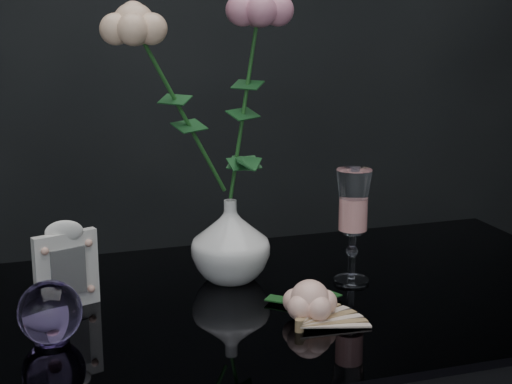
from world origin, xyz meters
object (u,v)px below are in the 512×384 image
object	(u,v)px
paperweight	(50,312)
loose_rose	(310,300)
wine_glass	(353,227)
picture_frame	(66,264)
vase	(230,241)

from	to	relation	value
paperweight	loose_rose	world-z (taller)	paperweight
wine_glass	picture_frame	world-z (taller)	wine_glass
vase	picture_frame	world-z (taller)	same
vase	loose_rose	xyz separation A→B (m)	(0.06, -0.19, -0.04)
picture_frame	loose_rose	distance (m)	0.35
picture_frame	paperweight	distance (m)	0.12
paperweight	loose_rose	size ratio (longest dim) A/B	0.50
paperweight	loose_rose	bearing A→B (deg)	-5.35
picture_frame	loose_rose	xyz separation A→B (m)	(0.32, -0.15, -0.04)
loose_rose	picture_frame	bearing A→B (deg)	160.59
vase	picture_frame	bearing A→B (deg)	-171.44
paperweight	wine_glass	bearing A→B (deg)	10.52
picture_frame	vase	bearing A→B (deg)	-9.31
loose_rose	wine_glass	bearing A→B (deg)	50.97
wine_glass	paperweight	world-z (taller)	wine_glass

